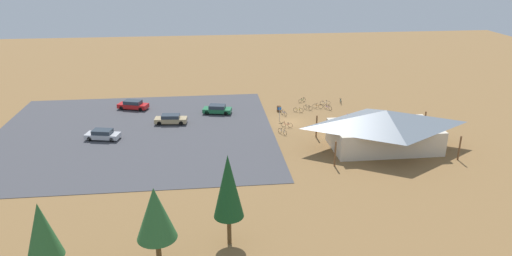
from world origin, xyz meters
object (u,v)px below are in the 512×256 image
(pine_far_west, at_px, (155,214))
(car_silver_end_stall, at_px, (103,135))
(pine_mideast, at_px, (228,187))
(bicycle_purple_near_porch, at_px, (328,107))
(trash_bin, at_px, (279,109))
(visitor_crossing_yard, at_px, (347,118))
(bicycle_teal_yard_right, at_px, (341,102))
(bicycle_green_near_sign, at_px, (302,100))
(bicycle_red_by_bin, at_px, (287,125))
(bike_pavilion, at_px, (385,127))
(bicycle_orange_lone_west, at_px, (318,106))
(bicycle_white_edge_south, at_px, (325,103))
(car_tan_aisle_side, at_px, (171,119))
(car_green_by_curb, at_px, (217,109))
(lot_sign, at_px, (279,112))
(car_red_far_end, at_px, (133,105))
(pine_far_east, at_px, (42,231))
(bicycle_black_yard_front, at_px, (308,108))
(bicycle_yellow_yard_center, at_px, (298,110))
(bicycle_blue_yard_left, at_px, (284,113))
(bicycle_silver_mid_cluster, at_px, (282,132))

(pine_far_west, bearing_deg, car_silver_end_stall, -71.27)
(pine_mideast, xyz_separation_m, bicycle_purple_near_porch, (-17.93, -35.02, -5.14))
(trash_bin, xyz_separation_m, visitor_crossing_yard, (-9.05, 6.87, 0.42))
(bicycle_teal_yard_right, xyz_separation_m, bicycle_green_near_sign, (6.24, -1.52, -0.02))
(bicycle_red_by_bin, bearing_deg, bike_pavilion, 141.10)
(bicycle_teal_yard_right, relative_size, bicycle_orange_lone_west, 1.04)
(bike_pavilion, relative_size, bicycle_white_edge_south, 9.20)
(car_tan_aisle_side, height_order, car_green_by_curb, car_tan_aisle_side)
(bike_pavilion, distance_m, visitor_crossing_yard, 9.72)
(lot_sign, distance_m, pine_far_west, 37.01)
(lot_sign, xyz_separation_m, car_silver_end_stall, (24.83, 4.81, -0.67))
(bicycle_teal_yard_right, distance_m, car_red_far_end, 34.02)
(pine_far_east, bearing_deg, visitor_crossing_yard, -135.36)
(bicycle_black_yard_front, relative_size, bicycle_orange_lone_west, 0.74)
(car_green_by_curb, bearing_deg, bicycle_black_yard_front, -179.03)
(pine_mideast, bearing_deg, car_silver_end_stall, -59.14)
(bicycle_teal_yard_right, height_order, visitor_crossing_yard, visitor_crossing_yard)
(bicycle_yellow_yard_center, bearing_deg, bicycle_teal_yard_right, -155.79)
(bicycle_blue_yard_left, bearing_deg, car_silver_end_stall, 15.34)
(bicycle_green_near_sign, bearing_deg, visitor_crossing_yard, 111.45)
(bicycle_yellow_yard_center, relative_size, car_silver_end_stall, 0.31)
(pine_far_west, xyz_separation_m, bicycle_red_by_bin, (-15.67, -30.67, -4.68))
(bicycle_silver_mid_cluster, bearing_deg, pine_far_east, 52.31)
(car_green_by_curb, bearing_deg, bicycle_teal_yard_right, -172.28)
(visitor_crossing_yard, bearing_deg, pine_far_east, 44.64)
(bicycle_black_yard_front, bearing_deg, pine_far_east, 54.18)
(bicycle_silver_mid_cluster, relative_size, car_tan_aisle_side, 0.31)
(car_green_by_curb, relative_size, visitor_crossing_yard, 2.83)
(car_silver_end_stall, xyz_separation_m, car_green_by_curb, (-15.70, -9.13, -0.00))
(bicycle_green_near_sign, height_order, car_tan_aisle_side, car_tan_aisle_side)
(pine_far_east, xyz_separation_m, bicycle_red_by_bin, (-23.64, -31.84, -4.52))
(bicycle_blue_yard_left, height_order, car_silver_end_stall, car_silver_end_stall)
(bicycle_yellow_yard_center, bearing_deg, bicycle_silver_mid_cluster, 65.97)
(pine_mideast, relative_size, bicycle_purple_near_porch, 6.13)
(bicycle_green_near_sign, bearing_deg, bicycle_purple_near_porch, 127.25)
(bicycle_silver_mid_cluster, bearing_deg, bicycle_purple_near_porch, -132.46)
(bicycle_black_yard_front, xyz_separation_m, visitor_crossing_yard, (-4.28, 7.07, 0.49))
(bicycle_blue_yard_left, relative_size, bicycle_purple_near_porch, 1.16)
(bicycle_yellow_yard_center, distance_m, bicycle_green_near_sign, 5.35)
(bicycle_blue_yard_left, relative_size, bicycle_orange_lone_west, 0.96)
(lot_sign, distance_m, pine_far_east, 41.85)
(pine_far_east, relative_size, bicycle_yellow_yard_center, 4.77)
(pine_mideast, xyz_separation_m, car_green_by_curb, (-0.22, -35.04, -4.78))
(lot_sign, xyz_separation_m, car_red_far_end, (22.48, -8.02, -0.65))
(bike_pavilion, relative_size, trash_bin, 17.49)
(bicycle_red_by_bin, bearing_deg, pine_mideast, 70.27)
(bicycle_teal_yard_right, xyz_separation_m, bicycle_black_yard_front, (6.15, 2.55, 0.00))
(bicycle_purple_near_porch, bearing_deg, pine_mideast, 62.89)
(bicycle_silver_mid_cluster, bearing_deg, visitor_crossing_yard, -163.10)
(trash_bin, bearing_deg, bicycle_white_edge_south, -164.00)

